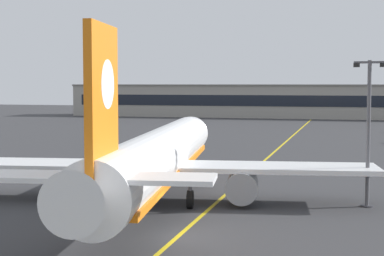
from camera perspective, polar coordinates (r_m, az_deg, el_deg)
ground_plane at (r=36.08m, az=-1.56°, el=-9.99°), size 400.00×400.00×0.00m
taxiway_centreline at (r=64.92m, az=5.95°, el=-3.69°), size 1.21×180.00×0.01m
airliner_foreground at (r=45.46m, az=-3.16°, el=-2.75°), size 32.36×41.44×11.65m
apron_lamp_post at (r=45.49m, az=16.01°, el=-0.18°), size 2.24×0.90×10.46m
safety_cone_by_nose_gear at (r=60.76m, az=3.18°, el=-3.97°), size 0.44×0.44×0.55m
terminal_building at (r=162.08m, az=11.05°, el=2.45°), size 129.30×12.40×8.65m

